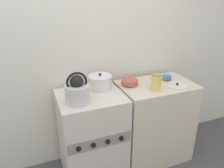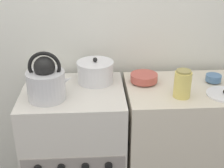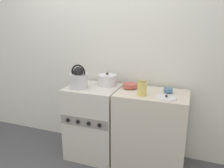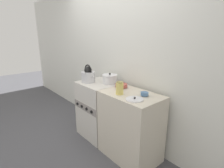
% 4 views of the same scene
% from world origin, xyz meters
% --- Properties ---
extents(wall_back, '(7.00, 0.06, 2.50)m').
position_xyz_m(wall_back, '(0.00, 0.60, 1.25)').
color(wall_back, silver).
rests_on(wall_back, ground_plane).
extents(stove, '(0.61, 0.55, 0.90)m').
position_xyz_m(stove, '(0.00, 0.27, 0.45)').
color(stove, beige).
rests_on(stove, ground_plane).
extents(counter, '(0.77, 0.51, 0.91)m').
position_xyz_m(counter, '(0.71, 0.26, 0.45)').
color(counter, beige).
rests_on(counter, ground_plane).
extents(kettle, '(0.26, 0.21, 0.28)m').
position_xyz_m(kettle, '(-0.13, 0.17, 1.01)').
color(kettle, silver).
rests_on(kettle, stove).
extents(cooking_pot, '(0.23, 0.23, 0.16)m').
position_xyz_m(cooking_pot, '(0.14, 0.38, 0.97)').
color(cooking_pot, silver).
rests_on(cooking_pot, stove).
extents(enamel_bowl, '(0.17, 0.17, 0.06)m').
position_xyz_m(enamel_bowl, '(0.44, 0.34, 0.94)').
color(enamel_bowl, '#B75147').
rests_on(enamel_bowl, counter).
extents(small_ceramic_bowl, '(0.09, 0.09, 0.05)m').
position_xyz_m(small_ceramic_bowl, '(0.87, 0.32, 0.93)').
color(small_ceramic_bowl, '#4C729E').
rests_on(small_ceramic_bowl, counter).
extents(storage_jar, '(0.10, 0.10, 0.16)m').
position_xyz_m(storage_jar, '(0.62, 0.14, 0.98)').
color(storage_jar, '#E0CC66').
rests_on(storage_jar, counter).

